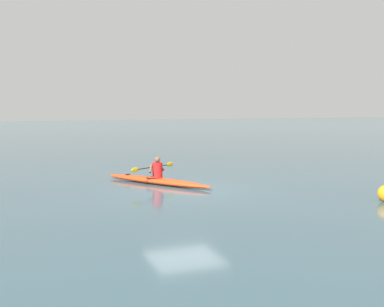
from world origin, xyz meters
The scene contains 3 objects.
ground_plane centered at (0.00, 0.00, 0.00)m, with size 160.00×160.00×0.00m, color #334C56.
kayak centered at (0.61, -1.35, 0.12)m, with size 3.10×4.41×0.24m.
kayaker centered at (0.60, -1.32, 0.57)m, with size 2.01×1.31×0.77m.
Camera 1 is at (5.67, 15.28, 2.87)m, focal length 44.57 mm.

